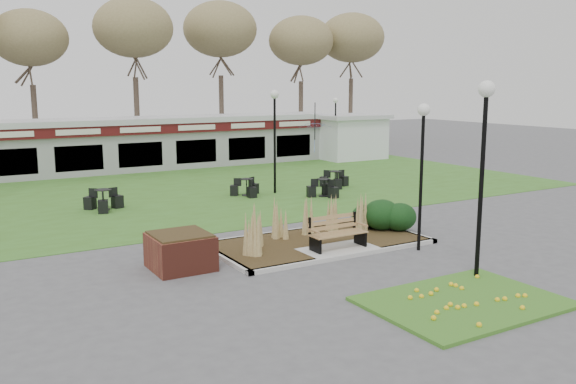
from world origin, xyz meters
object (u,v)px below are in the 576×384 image
lamp_post_near_left (422,144)px  bistro_set_b (247,190)px  lamp_post_near_right (484,136)px  bistro_set_a (104,203)px  service_hut (350,136)px  lamp_post_far_right (336,115)px  park_bench (336,232)px  bistro_set_c (324,191)px  brick_planter (180,251)px  lamp_post_mid_right (275,119)px  food_pavilion (132,144)px  patio_umbrella (315,137)px  bistro_set_d (335,182)px

lamp_post_near_left → bistro_set_b: (-0.37, 10.26, -2.80)m
bistro_set_b → lamp_post_near_right: bearing=-90.9°
bistro_set_a → bistro_set_b: size_ratio=1.05×
service_hut → bistro_set_b: bearing=-143.9°
lamp_post_far_right → bistro_set_a: 17.79m
park_bench → lamp_post_near_left: size_ratio=0.40×
park_bench → bistro_set_a: bearing=114.7°
lamp_post_far_right → lamp_post_near_left: bearing=-118.1°
service_hut → lamp_post_far_right: 2.52m
park_bench → lamp_post_near_left: (2.17, -1.05, 2.48)m
lamp_post_near_right → bistro_set_c: bearing=75.1°
brick_planter → lamp_post_mid_right: lamp_post_mid_right is taller
bistro_set_c → lamp_post_far_right: bearing=52.7°
park_bench → food_pavilion: size_ratio=0.07×
park_bench → bistro_set_c: 8.67m
bistro_set_c → patio_umbrella: size_ratio=0.52×
park_bench → lamp_post_far_right: size_ratio=0.43×
food_pavilion → lamp_post_near_right: size_ratio=5.10×
service_hut → lamp_post_far_right: lamp_post_far_right is taller
bistro_set_d → food_pavilion: bearing=120.7°
park_bench → service_hut: bearing=52.7°
lamp_post_mid_right → lamp_post_far_right: lamp_post_mid_right is taller
lamp_post_far_right → bistro_set_d: lamp_post_far_right is taller
lamp_post_near_right → bistro_set_b: bearing=89.1°
bistro_set_a → lamp_post_far_right: bearing=25.2°
park_bench → lamp_post_mid_right: size_ratio=0.38×
bistro_set_a → patio_umbrella: 16.11m
park_bench → lamp_post_mid_right: lamp_post_mid_right is taller
lamp_post_far_right → bistro_set_b: bearing=-142.7°
lamp_post_near_right → patio_umbrella: bearing=67.4°
lamp_post_near_left → lamp_post_mid_right: lamp_post_mid_right is taller
food_pavilion → patio_umbrella: (10.05, -3.17, 0.15)m
lamp_post_near_left → lamp_post_far_right: lamp_post_near_left is taller
park_bench → bistro_set_d: bearing=55.2°
brick_planter → lamp_post_far_right: bearing=44.9°
bistro_set_b → patio_umbrella: bearing=41.6°
lamp_post_near_right → park_bench: bearing=112.8°
food_pavilion → lamp_post_mid_right: bearing=-73.5°
lamp_post_near_left → lamp_post_far_right: size_ratio=1.07×
lamp_post_far_right → patio_umbrella: (-1.62, -0.20, -1.24)m
brick_planter → lamp_post_near_left: size_ratio=0.36×
bistro_set_d → bistro_set_c: bearing=-136.3°
lamp_post_far_right → bistro_set_a: (-15.93, -7.50, -2.58)m
lamp_post_mid_right → bistro_set_c: (1.39, -1.76, -3.00)m
bistro_set_a → bistro_set_b: bistro_set_a is taller
bistro_set_a → bistro_set_b: 6.05m
service_hut → lamp_post_near_left: lamp_post_near_left is taller
service_hut → patio_umbrella: service_hut is taller
food_pavilion → bistro_set_c: bearing=-69.8°
lamp_post_near_left → park_bench: bearing=154.2°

